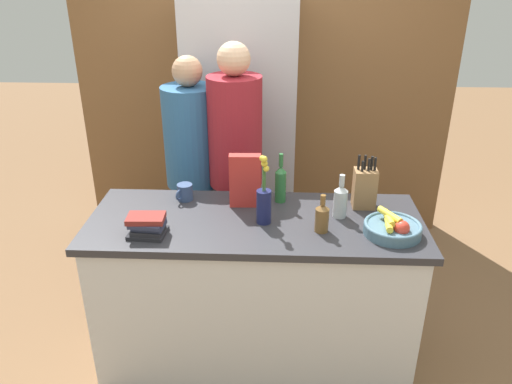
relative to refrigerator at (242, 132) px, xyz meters
name	(u,v)px	position (x,y,z in m)	size (l,w,h in m)	color
ground_plane	(255,350)	(0.16, -1.28, -0.97)	(14.00, 14.00, 0.00)	brown
kitchen_island	(255,289)	(0.16, -1.28, -0.52)	(1.78, 0.70, 0.91)	silver
back_wall_wood	(265,78)	(0.16, 0.36, 0.33)	(2.98, 0.12, 2.60)	brown
refrigerator	(242,132)	(0.00, 0.00, 0.00)	(0.79, 0.63, 1.94)	#B7B7BC
fruit_bowl	(393,227)	(0.85, -1.41, -0.02)	(0.29, 0.29, 0.11)	slate
knife_block	(365,188)	(0.75, -1.10, 0.05)	(0.12, 0.10, 0.30)	olive
flower_vase	(264,202)	(0.21, -1.31, 0.06)	(0.08, 0.08, 0.37)	#191E4C
cereal_box	(245,181)	(0.10, -1.11, 0.09)	(0.17, 0.07, 0.30)	red
coffee_mug	(185,192)	(-0.25, -1.06, -0.02)	(0.09, 0.12, 0.09)	#334770
book_stack	(147,226)	(-0.37, -1.47, -0.01)	(0.19, 0.16, 0.10)	#232328
bottle_oil	(340,200)	(0.61, -1.22, 0.03)	(0.07, 0.07, 0.24)	#B2BCC1
bottle_vinegar	(281,183)	(0.29, -1.05, 0.05)	(0.06, 0.06, 0.29)	#286633
bottle_wine	(322,217)	(0.50, -1.39, 0.02)	(0.07, 0.07, 0.20)	brown
person_at_sink	(193,165)	(-0.29, -0.56, -0.06)	(0.35, 0.35, 1.63)	#383842
person_in_blue	(236,163)	(0.00, -0.65, 0.01)	(0.34, 0.34, 1.73)	#383842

